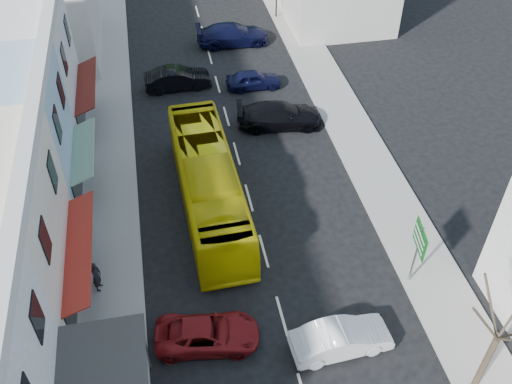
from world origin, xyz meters
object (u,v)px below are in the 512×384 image
Objects in this scene: bus at (209,185)px; direction_sign at (416,256)px; street_tree at (497,339)px; car_red at (207,333)px; car_white at (341,339)px; pedestrian_left at (97,276)px.

direction_sign is (8.56, -6.93, 0.28)m from bus.
direction_sign is at bearing 94.50° from street_tree.
direction_sign is at bearing -73.66° from car_red.
car_red is at bearing -162.64° from direction_sign.
car_red is 1.26× the size of direction_sign.
street_tree is at bearing -124.04° from car_white.
car_red is at bearing 157.81° from street_tree.
car_white is 5.29m from direction_sign.
car_white is 0.64× the size of street_tree.
car_red is at bearing 72.11° from car_white.
bus is 11.01m from direction_sign.
car_red is (-5.49, 1.39, 0.00)m from car_white.
bus is at bearing -38.88° from pedestrian_left.
direction_sign is 0.53× the size of street_tree.
pedestrian_left is (-10.06, 5.17, 0.30)m from car_white.
car_red is at bearing -100.28° from bus.
car_white is (4.25, -9.79, -0.85)m from bus.
direction_sign is (4.31, 2.86, 1.13)m from car_white.
street_tree is (9.00, -12.58, 1.90)m from bus.
pedestrian_left is 0.25× the size of street_tree.
direction_sign is at bearing -60.07° from car_white.
street_tree is at bearing -105.60° from pedestrian_left.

